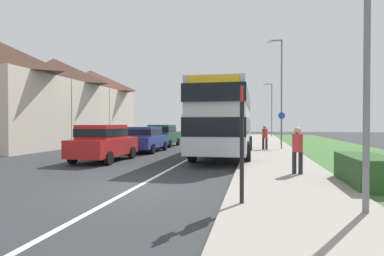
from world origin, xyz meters
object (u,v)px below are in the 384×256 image
at_px(double_decker_bus, 225,117).
at_px(bus_stop_sign, 242,136).
at_px(parked_car_blue, 145,138).
at_px(pedestrian_walking_away, 265,136).
at_px(parked_car_red, 104,141).
at_px(parked_car_dark_green, 163,135).
at_px(pedestrian_at_stop, 297,148).
at_px(cycle_route_sign, 282,129).
at_px(street_lamp_mid, 280,86).
at_px(street_lamp_far, 271,106).

bearing_deg(double_decker_bus, bus_stop_sign, -82.61).
bearing_deg(parked_car_blue, pedestrian_walking_away, 14.28).
distance_m(parked_car_red, bus_stop_sign, 9.67).
xyz_separation_m(parked_car_dark_green, pedestrian_at_stop, (8.39, -12.33, 0.06)).
xyz_separation_m(pedestrian_walking_away, bus_stop_sign, (-0.88, -13.71, 0.56)).
xyz_separation_m(pedestrian_at_stop, bus_stop_sign, (-1.65, -4.16, 0.56)).
distance_m(parked_car_blue, parked_car_dark_green, 4.66).
height_order(parked_car_red, pedestrian_walking_away, parked_car_red).
height_order(pedestrian_at_stop, bus_stop_sign, bus_stop_sign).
relative_size(pedestrian_walking_away, cycle_route_sign, 0.66).
height_order(double_decker_bus, street_lamp_mid, street_lamp_mid).
xyz_separation_m(parked_car_blue, pedestrian_at_stop, (8.14, -7.67, 0.10)).
bearing_deg(parked_car_red, parked_car_blue, 87.13).
relative_size(cycle_route_sign, street_lamp_mid, 0.30).
relative_size(street_lamp_mid, street_lamp_far, 1.22).
relative_size(pedestrian_at_stop, cycle_route_sign, 0.66).
xyz_separation_m(parked_car_red, parked_car_dark_green, (-0.01, 9.57, -0.02)).
distance_m(pedestrian_walking_away, street_lamp_far, 20.94).
relative_size(parked_car_blue, street_lamp_far, 0.59).
bearing_deg(parked_car_red, pedestrian_walking_away, 41.73).
distance_m(bus_stop_sign, cycle_route_sign, 14.72).
distance_m(double_decker_bus, pedestrian_at_stop, 6.79).
xyz_separation_m(parked_car_dark_green, cycle_route_sign, (8.73, -1.91, 0.51)).
bearing_deg(bus_stop_sign, cycle_route_sign, 82.27).
bearing_deg(pedestrian_at_stop, parked_car_blue, 136.68).
bearing_deg(parked_car_blue, bus_stop_sign, -61.27).
relative_size(double_decker_bus, bus_stop_sign, 3.79).
xyz_separation_m(parked_car_blue, parked_car_dark_green, (-0.26, 4.66, 0.05)).
bearing_deg(pedestrian_walking_away, double_decker_bus, -121.81).
bearing_deg(cycle_route_sign, street_lamp_far, 89.25).
xyz_separation_m(double_decker_bus, street_lamp_mid, (3.52, 8.58, 2.60)).
bearing_deg(bus_stop_sign, pedestrian_at_stop, 68.41).
height_order(street_lamp_mid, street_lamp_far, street_lamp_mid).
bearing_deg(street_lamp_mid, parked_car_blue, -141.50).
xyz_separation_m(bus_stop_sign, street_lamp_far, (2.24, 34.39, 2.44)).
height_order(parked_car_red, street_lamp_far, street_lamp_far).
bearing_deg(pedestrian_at_stop, bus_stop_sign, -111.59).
relative_size(double_decker_bus, cycle_route_sign, 3.91).
relative_size(double_decker_bus, pedestrian_walking_away, 5.90).
height_order(double_decker_bus, parked_car_dark_green, double_decker_bus).
bearing_deg(parked_car_dark_green, double_decker_bus, -49.38).
bearing_deg(pedestrian_walking_away, parked_car_blue, -165.72).
xyz_separation_m(pedestrian_at_stop, pedestrian_walking_away, (-0.77, 9.55, 0.00)).
bearing_deg(street_lamp_mid, pedestrian_at_stop, -92.17).
bearing_deg(parked_car_red, cycle_route_sign, 41.34).
height_order(parked_car_blue, pedestrian_at_stop, pedestrian_at_stop).
relative_size(pedestrian_at_stop, street_lamp_far, 0.24).
xyz_separation_m(parked_car_blue, street_lamp_mid, (8.69, 6.91, 3.87)).
height_order(double_decker_bus, pedestrian_walking_away, double_decker_bus).
bearing_deg(double_decker_bus, street_lamp_far, 81.65).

